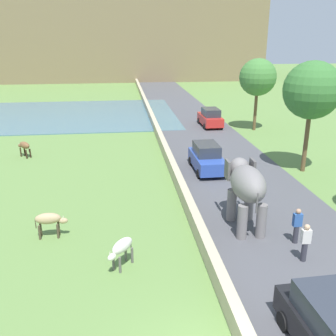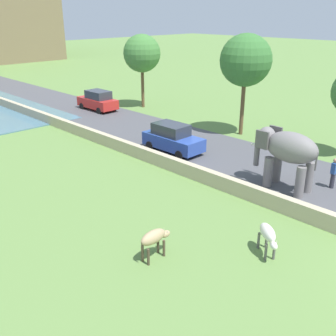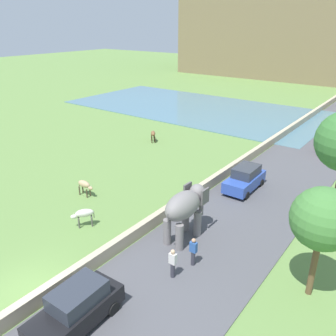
% 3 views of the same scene
% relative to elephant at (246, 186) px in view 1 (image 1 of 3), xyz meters
% --- Properties ---
extents(road_surface, '(7.00, 120.00, 0.06)m').
position_rel_elephant_xyz_m(road_surface, '(1.57, 12.14, -2.01)').
color(road_surface, '#4C4C51').
rests_on(road_surface, ground).
extents(barrier_wall, '(0.40, 110.00, 0.75)m').
position_rel_elephant_xyz_m(barrier_wall, '(-2.23, 10.14, -1.66)').
color(barrier_wall, tan).
rests_on(barrier_wall, ground).
extents(lake, '(36.00, 18.00, 0.08)m').
position_rel_elephant_xyz_m(lake, '(-17.43, 27.98, -2.00)').
color(lake, slate).
rests_on(lake, ground).
extents(hill_distant, '(64.00, 28.00, 22.04)m').
position_rel_elephant_xyz_m(hill_distant, '(-9.43, 71.77, 8.99)').
color(hill_distant, '#7F6B4C').
rests_on(hill_distant, ground).
extents(elephant, '(1.45, 3.47, 2.99)m').
position_rel_elephant_xyz_m(elephant, '(0.00, 0.00, 0.00)').
color(elephant, slate).
rests_on(elephant, ground).
extents(person_beside_elephant, '(0.36, 0.22, 1.63)m').
position_rel_elephant_xyz_m(person_beside_elephant, '(1.71, -1.76, -1.16)').
color(person_beside_elephant, '#33333D').
rests_on(person_beside_elephant, ground).
extents(person_trailing, '(0.36, 0.22, 1.63)m').
position_rel_elephant_xyz_m(person_trailing, '(1.42, -3.11, -1.16)').
color(person_trailing, '#33333D').
rests_on(person_trailing, ground).
extents(car_blue, '(1.83, 4.02, 1.80)m').
position_rel_elephant_xyz_m(car_blue, '(-0.00, 7.81, -1.14)').
color(car_blue, '#2D4CA8').
rests_on(car_blue, ground).
extents(car_red, '(1.84, 4.02, 1.80)m').
position_rel_elephant_xyz_m(car_red, '(3.15, 20.34, -1.14)').
color(car_red, red).
rests_on(car_red, ground).
extents(car_black, '(1.90, 4.05, 1.80)m').
position_rel_elephant_xyz_m(car_black, '(-0.01, -7.74, -1.14)').
color(car_black, black).
rests_on(car_black, ground).
extents(cow_tan, '(1.39, 0.46, 1.15)m').
position_rel_elephant_xyz_m(cow_tan, '(-8.68, 0.14, -1.20)').
color(cow_tan, tan).
rests_on(cow_tan, ground).
extents(cow_white, '(1.12, 1.30, 1.15)m').
position_rel_elephant_xyz_m(cow_white, '(-5.60, -2.58, -1.20)').
color(cow_white, silver).
rests_on(cow_white, ground).
extents(cow_brown, '(1.19, 1.25, 1.15)m').
position_rel_elephant_xyz_m(cow_brown, '(-12.42, 12.44, -1.20)').
color(cow_brown, brown).
rests_on(cow_brown, ground).
extents(tree_near, '(3.32, 3.32, 6.50)m').
position_rel_elephant_xyz_m(tree_near, '(6.95, 18.56, 2.78)').
color(tree_near, brown).
rests_on(tree_near, ground).
extents(tree_mid, '(3.55, 3.55, 7.00)m').
position_rel_elephant_xyz_m(tree_mid, '(6.25, 7.04, 3.17)').
color(tree_mid, brown).
rests_on(tree_mid, ground).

